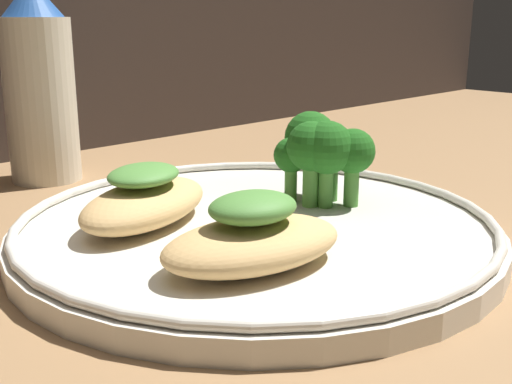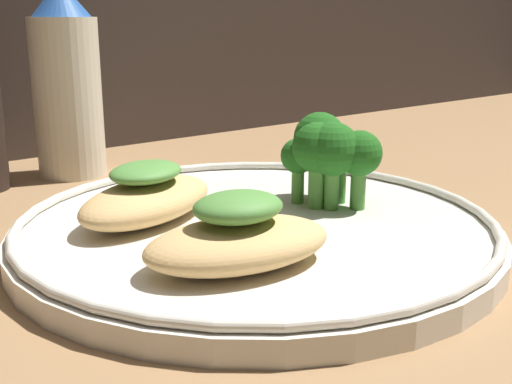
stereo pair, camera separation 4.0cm
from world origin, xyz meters
TOP-DOWN VIEW (x-y plane):
  - ground_plane at (0.00, 0.00)cm, footprint 180.00×180.00cm
  - plate at (0.00, 0.00)cm, footprint 30.41×30.41cm
  - grilled_meat_front at (-5.21, -5.12)cm, footprint 11.17×7.87cm
  - grilled_meat_middle at (-5.10, 4.71)cm, footprint 12.19×9.46cm
  - broccoli_bunch at (6.29, 0.00)cm, footprint 5.34×6.95cm
  - sauce_bottle at (-1.75, 24.62)cm, footprint 5.94×5.94cm

SIDE VIEW (x-z plane):
  - ground_plane at x=0.00cm, z-range -1.00..0.00cm
  - plate at x=0.00cm, z-range -0.01..1.99cm
  - grilled_meat_middle at x=-5.10cm, z-range 1.04..4.81cm
  - grilled_meat_front at x=-5.21cm, z-range 0.94..4.94cm
  - broccoli_bunch at x=6.29cm, z-range 2.18..8.34cm
  - sauce_bottle at x=-1.75cm, z-range -0.37..16.56cm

